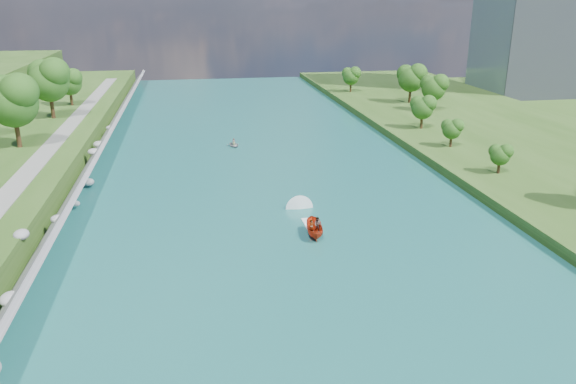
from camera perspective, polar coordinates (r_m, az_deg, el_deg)
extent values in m
plane|color=#2D5119|center=(59.19, 0.97, -6.96)|extent=(260.00, 260.00, 0.00)
cube|color=#185C56|center=(77.38, -1.81, -0.48)|extent=(55.00, 240.00, 0.10)
cube|color=slate|center=(77.75, -21.04, -0.34)|extent=(3.54, 236.00, 4.05)
ellipsoid|color=gray|center=(53.71, -26.42, -9.68)|extent=(1.60, 2.05, 1.03)
ellipsoid|color=gray|center=(62.50, -25.47, -3.93)|extent=(1.53, 1.85, 1.03)
ellipsoid|color=gray|center=(68.74, -22.41, -2.54)|extent=(1.44, 1.51, 0.89)
ellipsoid|color=gray|center=(77.40, -20.70, -1.10)|extent=(0.91, 0.82, 0.73)
ellipsoid|color=gray|center=(85.66, -19.56, 0.95)|extent=(1.46, 1.76, 1.03)
ellipsoid|color=gray|center=(95.78, -19.14, 3.89)|extent=(1.87, 2.02, 1.03)
ellipsoid|color=gray|center=(103.06, -18.68, 4.61)|extent=(1.82, 2.21, 1.13)
ellipsoid|color=gray|center=(113.96, -17.71, 6.23)|extent=(1.26, 1.05, 0.78)
cube|color=gray|center=(78.85, -25.92, 0.59)|extent=(3.00, 200.00, 0.10)
ellipsoid|color=#204512|center=(97.95, -26.14, 7.99)|extent=(8.19, 8.19, 13.65)
ellipsoid|color=#204512|center=(119.85, -23.12, 10.13)|extent=(8.21, 8.21, 13.68)
ellipsoid|color=#204512|center=(133.30, -21.32, 10.20)|extent=(5.64, 5.64, 9.41)
ellipsoid|color=#204512|center=(87.77, 20.75, 3.43)|extent=(3.13, 3.13, 5.22)
ellipsoid|color=#204512|center=(101.10, 16.31, 6.03)|extent=(3.48, 3.48, 5.81)
ellipsoid|color=#204512|center=(114.04, 13.50, 8.20)|extent=(4.65, 4.65, 7.75)
ellipsoid|color=#204512|center=(133.19, 14.58, 10.06)|extent=(5.80, 5.80, 9.67)
ellipsoid|color=#204512|center=(142.24, 12.38, 11.05)|extent=(6.63, 6.63, 11.05)
ellipsoid|color=#204512|center=(156.59, 6.42, 11.51)|extent=(4.78, 4.78, 7.97)
imported|color=#BA2B0E|center=(64.46, 2.69, -3.73)|extent=(2.21, 4.84, 1.81)
imported|color=#66605B|center=(63.88, 2.42, -3.60)|extent=(0.76, 0.60, 1.81)
imported|color=#66605B|center=(64.90, 3.03, -3.29)|extent=(1.05, 1.02, 1.71)
cube|color=white|center=(67.50, 2.13, -3.44)|extent=(0.90, 5.00, 0.06)
imported|color=gray|center=(103.97, -5.52, 4.82)|extent=(2.78, 3.58, 0.68)
imported|color=#66605B|center=(103.84, -5.53, 5.10)|extent=(0.62, 0.42, 1.23)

